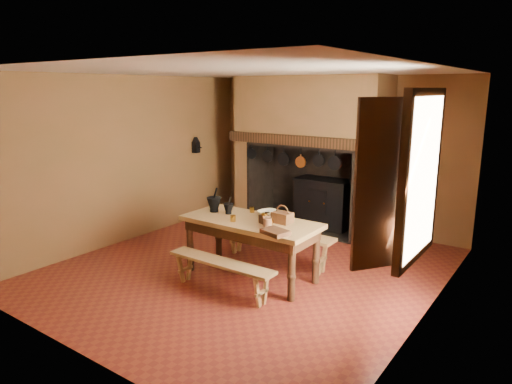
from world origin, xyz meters
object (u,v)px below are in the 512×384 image
work_table (251,229)px  iron_range (324,203)px  bench_front (221,269)px  wicker_basket (282,217)px  mixing_bowl (269,213)px  coffee_grinder (264,218)px

work_table → iron_range: bearing=95.1°
bench_front → wicker_basket: size_ratio=5.81×
bench_front → mixing_bowl: bearing=84.3°
coffee_grinder → bench_front: bearing=-92.1°
coffee_grinder → mixing_bowl: coffee_grinder is taller
iron_range → bench_front: iron_range is taller
bench_front → coffee_grinder: bearing=68.4°
work_table → wicker_basket: bearing=16.3°
work_table → mixing_bowl: 0.36m
iron_range → mixing_bowl: bearing=-82.0°
bench_front → iron_range: bearing=94.1°
mixing_bowl → wicker_basket: wicker_basket is taller
coffee_grinder → mixing_bowl: (-0.15, 0.34, -0.03)m
bench_front → wicker_basket: bearing=61.1°
coffee_grinder → wicker_basket: size_ratio=0.64×
mixing_bowl → wicker_basket: (0.33, -0.18, 0.04)m
coffee_grinder → iron_range: bearing=119.6°
iron_range → coffee_grinder: bearing=-79.8°
mixing_bowl → coffee_grinder: bearing=-65.8°
bench_front → coffee_grinder: size_ratio=9.03×
coffee_grinder → mixing_bowl: 0.37m
iron_range → coffee_grinder: (0.48, -2.69, 0.41)m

